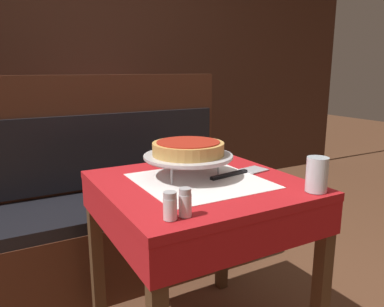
% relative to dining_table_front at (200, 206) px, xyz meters
% --- Properties ---
extents(dining_table_front, '(0.73, 0.73, 0.73)m').
position_rel_dining_table_front_xyz_m(dining_table_front, '(0.00, 0.00, 0.00)').
color(dining_table_front, red).
rests_on(dining_table_front, ground_plane).
extents(dining_table_rear, '(0.67, 0.67, 0.74)m').
position_rel_dining_table_front_xyz_m(dining_table_rear, '(0.13, 1.49, 0.01)').
color(dining_table_rear, red).
rests_on(dining_table_rear, ground_plane).
extents(booth_bench, '(1.51, 0.53, 1.11)m').
position_rel_dining_table_front_xyz_m(booth_bench, '(-0.13, 0.75, -0.31)').
color(booth_bench, '#4C2819').
rests_on(booth_bench, ground_plane).
extents(back_wall_panel, '(6.00, 0.04, 2.40)m').
position_rel_dining_table_front_xyz_m(back_wall_panel, '(0.00, 2.04, 0.57)').
color(back_wall_panel, '#3D2319').
rests_on(back_wall_panel, ground_plane).
extents(pizza_pan_stand, '(0.35, 0.35, 0.09)m').
position_rel_dining_table_front_xyz_m(pizza_pan_stand, '(-0.01, 0.07, 0.18)').
color(pizza_pan_stand, '#ADADB2').
rests_on(pizza_pan_stand, dining_table_front).
extents(deep_dish_pizza, '(0.28, 0.28, 0.05)m').
position_rel_dining_table_front_xyz_m(deep_dish_pizza, '(-0.01, 0.07, 0.22)').
color(deep_dish_pizza, tan).
rests_on(deep_dish_pizza, pizza_pan_stand).
extents(pizza_server, '(0.29, 0.10, 0.01)m').
position_rel_dining_table_front_xyz_m(pizza_server, '(0.19, 0.00, 0.11)').
color(pizza_server, '#BCBCC1').
rests_on(pizza_server, dining_table_front).
extents(water_glass_near, '(0.07, 0.07, 0.12)m').
position_rel_dining_table_front_xyz_m(water_glass_near, '(0.28, -0.31, 0.16)').
color(water_glass_near, silver).
rests_on(water_glass_near, dining_table_front).
extents(salt_shaker, '(0.04, 0.04, 0.08)m').
position_rel_dining_table_front_xyz_m(salt_shaker, '(-0.26, -0.28, 0.14)').
color(salt_shaker, silver).
rests_on(salt_shaker, dining_table_front).
extents(pepper_shaker, '(0.04, 0.04, 0.08)m').
position_rel_dining_table_front_xyz_m(pepper_shaker, '(-0.21, -0.28, 0.14)').
color(pepper_shaker, silver).
rests_on(pepper_shaker, dining_table_front).
extents(condiment_caddy, '(0.12, 0.12, 0.18)m').
position_rel_dining_table_front_xyz_m(condiment_caddy, '(0.23, 1.41, 0.16)').
color(condiment_caddy, black).
rests_on(condiment_caddy, dining_table_rear).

